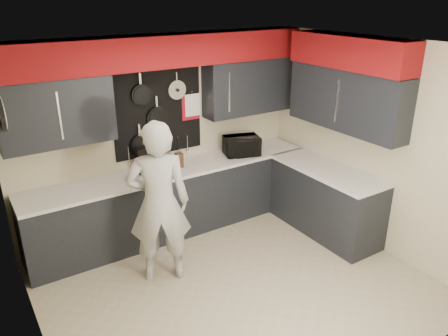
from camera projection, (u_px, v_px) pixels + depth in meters
ground at (235, 284)px, 4.92m from camera, size 4.00×4.00×0.00m
back_wall_assembly at (165, 83)px, 5.41m from camera, size 4.00×0.36×2.60m
right_wall_assembly at (350, 90)px, 5.32m from camera, size 0.36×3.50×2.60m
left_wall_assembly at (26, 229)px, 3.43m from camera, size 0.05×3.50×2.60m
base_cabinets at (219, 200)px, 5.87m from camera, size 3.95×2.20×0.92m
microwave at (242, 146)px, 6.12m from camera, size 0.56×0.45×0.27m
knife_block at (179, 160)px, 5.70m from camera, size 0.10×0.10×0.20m
utensil_crock at (147, 169)px, 5.49m from camera, size 0.11×0.11×0.15m
coffee_maker at (148, 162)px, 5.44m from camera, size 0.21×0.25×0.33m
person at (159, 203)px, 4.72m from camera, size 0.80×0.68×1.87m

